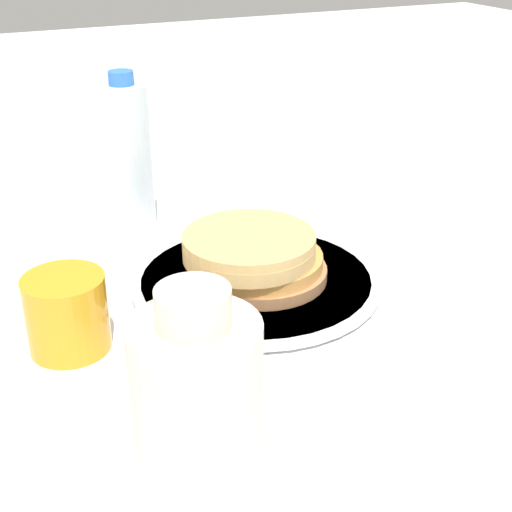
{
  "coord_description": "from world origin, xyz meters",
  "views": [
    {
      "loc": [
        -0.7,
        0.31,
        0.42
      ],
      "look_at": [
        -0.02,
        -0.01,
        0.04
      ],
      "focal_mm": 50.0,
      "sensor_mm": 36.0,
      "label": 1
    }
  ],
  "objects_px": {
    "plate": "(256,280)",
    "pancake_stack": "(256,256)",
    "juice_glass": "(67,313)",
    "cream_jug": "(196,378)",
    "water_bottle_near": "(128,157)"
  },
  "relations": [
    {
      "from": "cream_jug",
      "to": "water_bottle_near",
      "type": "xyz_separation_m",
      "value": [
        0.46,
        -0.07,
        0.04
      ]
    },
    {
      "from": "plate",
      "to": "pancake_stack",
      "type": "bearing_deg",
      "value": 152.06
    },
    {
      "from": "plate",
      "to": "water_bottle_near",
      "type": "relative_size",
      "value": 1.36
    },
    {
      "from": "juice_glass",
      "to": "water_bottle_near",
      "type": "xyz_separation_m",
      "value": [
        0.27,
        -0.15,
        0.06
      ]
    },
    {
      "from": "pancake_stack",
      "to": "water_bottle_near",
      "type": "bearing_deg",
      "value": 19.7
    },
    {
      "from": "plate",
      "to": "juice_glass",
      "type": "xyz_separation_m",
      "value": [
        -0.04,
        0.23,
        0.03
      ]
    },
    {
      "from": "pancake_stack",
      "to": "cream_jug",
      "type": "xyz_separation_m",
      "value": [
        -0.22,
        0.16,
        0.02
      ]
    },
    {
      "from": "plate",
      "to": "water_bottle_near",
      "type": "xyz_separation_m",
      "value": [
        0.23,
        0.09,
        0.1
      ]
    },
    {
      "from": "juice_glass",
      "to": "plate",
      "type": "bearing_deg",
      "value": -80.42
    },
    {
      "from": "plate",
      "to": "pancake_stack",
      "type": "distance_m",
      "value": 0.03
    },
    {
      "from": "plate",
      "to": "cream_jug",
      "type": "height_order",
      "value": "cream_jug"
    },
    {
      "from": "water_bottle_near",
      "to": "juice_glass",
      "type": "bearing_deg",
      "value": 151.81
    },
    {
      "from": "pancake_stack",
      "to": "juice_glass",
      "type": "xyz_separation_m",
      "value": [
        -0.04,
        0.23,
        -0.0
      ]
    },
    {
      "from": "pancake_stack",
      "to": "cream_jug",
      "type": "relative_size",
      "value": 1.14
    },
    {
      "from": "plate",
      "to": "pancake_stack",
      "type": "xyz_separation_m",
      "value": [
        -0.0,
        0.0,
        0.03
      ]
    }
  ]
}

